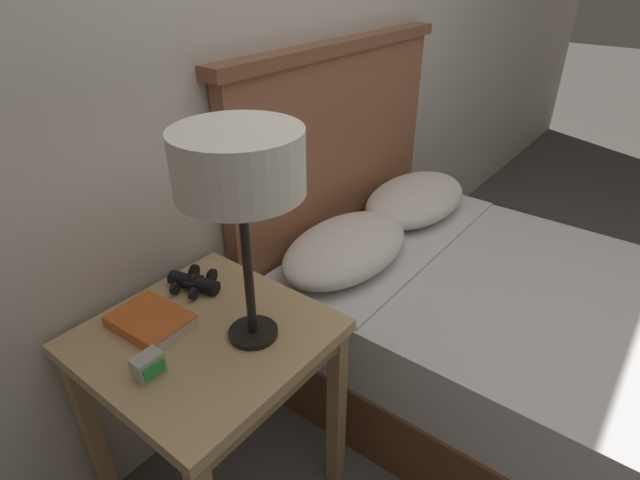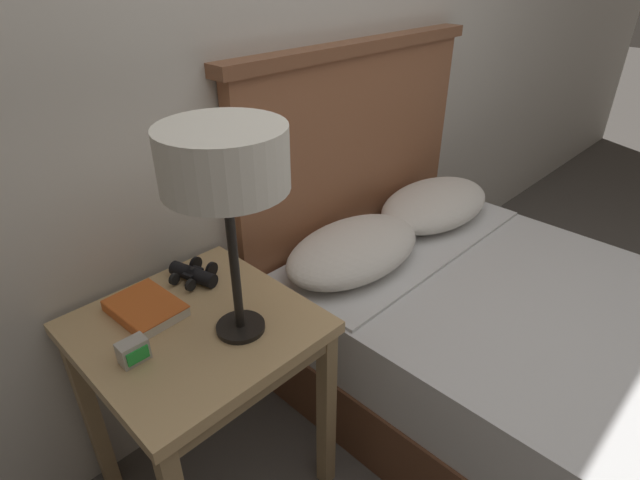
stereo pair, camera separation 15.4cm
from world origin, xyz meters
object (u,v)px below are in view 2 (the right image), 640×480
Objects in this scene: table_lamp at (224,164)px; alarm_clock at (133,351)px; book_on_nightstand at (145,309)px; bed at (519,346)px; nightstand at (199,348)px; binoculars_pair at (194,274)px.

table_lamp is 7.93× the size of alarm_clock.
book_on_nightstand is (-0.14, 0.24, -0.45)m from table_lamp.
book_on_nightstand is (-1.04, 0.67, 0.39)m from bed.
binoculars_pair is at bearing 56.77° from nightstand.
bed is at bearing -32.93° from book_on_nightstand.
alarm_clock is at bearing -126.39° from book_on_nightstand.
binoculars_pair is at bearing 140.06° from bed.
book_on_nightstand reaches higher than nightstand.
table_lamp is (-0.90, 0.43, 0.84)m from bed.
bed reaches higher than alarm_clock.
book_on_nightstand is (-0.07, 0.13, 0.11)m from nightstand.
bed reaches higher than binoculars_pair.
alarm_clock reaches higher than binoculars_pair.
binoculars_pair is 0.36m from alarm_clock.
alarm_clock is at bearing -146.98° from binoculars_pair.
nightstand is at bearing 150.86° from bed.
nightstand is at bearing -123.23° from binoculars_pair.
binoculars_pair reaches higher than book_on_nightstand.
bed is at bearing -29.14° from nightstand.
bed reaches higher than table_lamp.
book_on_nightstand is at bearing -167.30° from binoculars_pair.
bed is 1.33m from alarm_clock.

